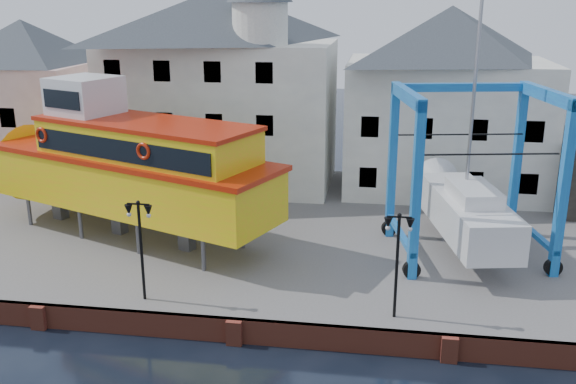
# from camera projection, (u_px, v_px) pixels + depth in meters

# --- Properties ---
(ground) EXTENTS (140.00, 140.00, 0.00)m
(ground) POSITION_uv_depth(u_px,v_px,m) (235.00, 343.00, 24.60)
(ground) COLOR black
(ground) RESTS_ON ground
(hardstanding) EXTENTS (44.00, 22.00, 1.00)m
(hardstanding) POSITION_uv_depth(u_px,v_px,m) (281.00, 231.00, 34.84)
(hardstanding) COLOR #605D5B
(hardstanding) RESTS_ON ground
(quay_wall) EXTENTS (44.00, 0.47, 1.00)m
(quay_wall) POSITION_uv_depth(u_px,v_px,m) (235.00, 330.00, 24.55)
(quay_wall) COLOR brown
(quay_wall) RESTS_ON ground
(building_pink) EXTENTS (8.00, 7.00, 10.30)m
(building_pink) POSITION_uv_depth(u_px,v_px,m) (29.00, 100.00, 42.37)
(building_pink) COLOR #C89A94
(building_pink) RESTS_ON hardstanding
(building_white_main) EXTENTS (14.00, 8.30, 14.00)m
(building_white_main) POSITION_uv_depth(u_px,v_px,m) (223.00, 85.00, 40.50)
(building_white_main) COLOR silver
(building_white_main) RESTS_ON hardstanding
(building_white_right) EXTENTS (12.00, 8.00, 11.20)m
(building_white_right) POSITION_uv_depth(u_px,v_px,m) (446.00, 100.00, 39.30)
(building_white_right) COLOR silver
(building_white_right) RESTS_ON hardstanding
(lamp_post_left) EXTENTS (1.12, 0.32, 4.20)m
(lamp_post_left) POSITION_uv_depth(u_px,v_px,m) (140.00, 225.00, 25.08)
(lamp_post_left) COLOR black
(lamp_post_left) RESTS_ON hardstanding
(lamp_post_right) EXTENTS (1.12, 0.32, 4.20)m
(lamp_post_right) POSITION_uv_depth(u_px,v_px,m) (398.00, 239.00, 23.64)
(lamp_post_right) COLOR black
(lamp_post_right) RESTS_ON hardstanding
(tour_boat) EXTENTS (18.46, 10.81, 7.91)m
(tour_boat) POSITION_uv_depth(u_px,v_px,m) (115.00, 163.00, 32.10)
(tour_boat) COLOR #59595E
(tour_boat) RESTS_ON hardstanding
(travel_lift) EXTENTS (7.93, 10.26, 15.05)m
(travel_lift) POSITION_uv_depth(u_px,v_px,m) (463.00, 198.00, 30.63)
(travel_lift) COLOR #184AAB
(travel_lift) RESTS_ON hardstanding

